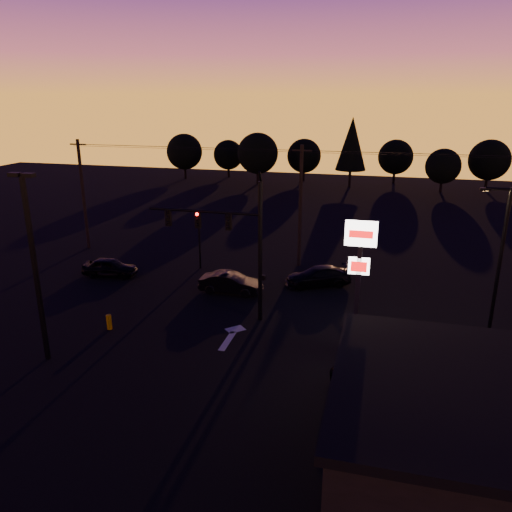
{
  "coord_description": "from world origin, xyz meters",
  "views": [
    {
      "loc": [
        7.93,
        -21.48,
        12.42
      ],
      "look_at": [
        1.0,
        5.0,
        3.5
      ],
      "focal_mm": 35.0,
      "sensor_mm": 36.0,
      "label": 1
    }
  ],
  "objects": [
    {
      "name": "tree_7",
      "position": [
        21.0,
        51.0,
        4.06
      ],
      "size": [
        5.36,
        5.36,
        6.74
      ],
      "color": "black",
      "rests_on": "ground"
    },
    {
      "name": "car_left",
      "position": [
        -10.65,
        8.32,
        0.65
      ],
      "size": [
        4.0,
        2.0,
        1.31
      ],
      "primitive_type": "imported",
      "rotation": [
        0.0,
        0.0,
        1.69
      ],
      "color": "black",
      "rests_on": "ground"
    },
    {
      "name": "tree_3",
      "position": [
        -4.0,
        52.0,
        3.75
      ],
      "size": [
        4.95,
        4.95,
        6.22
      ],
      "color": "black",
      "rests_on": "ground"
    },
    {
      "name": "power_wires",
      "position": [
        2.0,
        14.0,
        8.57
      ],
      "size": [
        36.0,
        1.22,
        0.07
      ],
      "color": "black",
      "rests_on": "ground"
    },
    {
      "name": "utility_pole_0",
      "position": [
        -16.0,
        14.0,
        4.59
      ],
      "size": [
        1.4,
        0.26,
        9.0
      ],
      "color": "black",
      "rests_on": "ground"
    },
    {
      "name": "car_right",
      "position": [
        3.97,
        10.24,
        0.65
      ],
      "size": [
        4.82,
        3.52,
        1.3
      ],
      "primitive_type": "imported",
      "rotation": [
        0.0,
        0.0,
        -1.14
      ],
      "color": "black",
      "rests_on": "ground"
    },
    {
      "name": "tree_4",
      "position": [
        3.0,
        49.0,
        5.93
      ],
      "size": [
        4.18,
        4.18,
        9.5
      ],
      "color": "black",
      "rests_on": "ground"
    },
    {
      "name": "ground",
      "position": [
        0.0,
        0.0,
        0.0
      ],
      "size": [
        120.0,
        120.0,
        0.0
      ],
      "primitive_type": "plane",
      "color": "black",
      "rests_on": "ground"
    },
    {
      "name": "parking_lot_light",
      "position": [
        -7.5,
        -3.0,
        5.27
      ],
      "size": [
        1.25,
        0.3,
        9.14
      ],
      "color": "black",
      "rests_on": "ground"
    },
    {
      "name": "secondary_signal",
      "position": [
        -5.0,
        11.49,
        2.86
      ],
      "size": [
        0.3,
        0.31,
        4.35
      ],
      "color": "black",
      "rests_on": "ground"
    },
    {
      "name": "suv_parked",
      "position": [
        8.09,
        -3.03,
        0.63
      ],
      "size": [
        4.11,
        4.97,
        1.26
      ],
      "primitive_type": "imported",
      "rotation": [
        0.0,
        0.0,
        0.53
      ],
      "color": "black",
      "rests_on": "ground"
    },
    {
      "name": "tree_1",
      "position": [
        -16.0,
        53.0,
        3.43
      ],
      "size": [
        4.54,
        4.54,
        5.71
      ],
      "color": "black",
      "rests_on": "ground"
    },
    {
      "name": "car_mid",
      "position": [
        -1.36,
        7.48,
        0.67
      ],
      "size": [
        4.08,
        1.42,
        1.34
      ],
      "primitive_type": "imported",
      "rotation": [
        0.0,
        0.0,
        1.57
      ],
      "color": "black",
      "rests_on": "ground"
    },
    {
      "name": "tree_2",
      "position": [
        -10.0,
        48.0,
        4.37
      ],
      "size": [
        5.77,
        5.78,
        7.26
      ],
      "color": "black",
      "rests_on": "ground"
    },
    {
      "name": "streetlight",
      "position": [
        13.91,
        5.5,
        4.42
      ],
      "size": [
        1.55,
        0.35,
        8.0
      ],
      "color": "black",
      "rests_on": "ground"
    },
    {
      "name": "lane_arrow",
      "position": [
        0.5,
        1.67,
        0.01
      ],
      "size": [
        1.2,
        3.1,
        0.01
      ],
      "color": "beige",
      "rests_on": "ground"
    },
    {
      "name": "tree_0",
      "position": [
        -22.0,
        50.0,
        4.06
      ],
      "size": [
        5.36,
        5.36,
        6.74
      ],
      "color": "black",
      "rests_on": "ground"
    },
    {
      "name": "tree_6",
      "position": [
        15.0,
        48.0,
        3.43
      ],
      "size": [
        4.54,
        4.54,
        5.71
      ],
      "color": "black",
      "rests_on": "ground"
    },
    {
      "name": "utility_pole_1",
      "position": [
        2.0,
        14.0,
        4.59
      ],
      "size": [
        1.4,
        0.26,
        9.0
      ],
      "color": "black",
      "rests_on": "ground"
    },
    {
      "name": "tree_5",
      "position": [
        9.0,
        54.0,
        3.75
      ],
      "size": [
        4.95,
        4.95,
        6.22
      ],
      "color": "black",
      "rests_on": "ground"
    },
    {
      "name": "bollard",
      "position": [
        -6.26,
        0.68,
        0.42
      ],
      "size": [
        0.28,
        0.28,
        0.85
      ],
      "primitive_type": "cylinder",
      "color": "#C29B00",
      "rests_on": "ground"
    },
    {
      "name": "pylon_sign",
      "position": [
        7.0,
        1.5,
        4.91
      ],
      "size": [
        1.5,
        0.28,
        6.8
      ],
      "color": "black",
      "rests_on": "ground"
    },
    {
      "name": "traffic_signal_mast",
      "position": [
        -0.1,
        3.99,
        4.94
      ],
      "size": [
        6.79,
        0.52,
        8.58
      ],
      "color": "black",
      "rests_on": "ground"
    }
  ]
}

